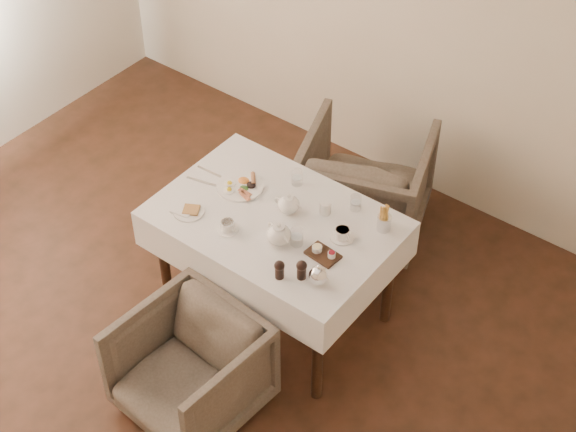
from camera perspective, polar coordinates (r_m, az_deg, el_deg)
The scene contains 20 objects.
table at distance 4.78m, azimuth -0.84°, elevation -1.12°, with size 1.28×0.88×0.75m.
armchair_near at distance 4.62m, azimuth -6.36°, elevation -9.84°, with size 0.65×0.67×0.61m, color #473E34.
armchair_far at distance 5.54m, azimuth 4.99°, elevation 2.05°, with size 0.76×0.78×0.71m, color #473E34.
breakfast_plate at distance 4.89m, azimuth -3.06°, elevation 1.99°, with size 0.26×0.26×0.03m.
side_plate at distance 4.76m, azimuth -6.52°, elevation 0.33°, with size 0.18×0.17×0.02m.
teapot_centre at distance 4.69m, azimuth 0.04°, elevation 0.83°, with size 0.16×0.12×0.13m, color white, non-canonical shape.
teapot_front at distance 4.51m, azimuth -0.59°, elevation -1.14°, with size 0.18×0.14×0.14m, color white, non-canonical shape.
creamer at distance 4.71m, azimuth 2.43°, elevation 0.55°, with size 0.06×0.06×0.07m, color white.
teacup_near at distance 4.63m, azimuth -3.94°, elevation -0.65°, with size 0.12×0.12×0.06m.
teacup_far at distance 4.58m, azimuth 3.53°, elevation -1.17°, with size 0.13×0.13×0.06m.
glass_left at distance 4.88m, azimuth 0.60°, elevation 2.50°, with size 0.06×0.06×0.09m, color silver.
glass_mid at distance 4.53m, azimuth 0.57°, elevation -1.36°, with size 0.07×0.07×0.10m, color silver.
glass_right at distance 4.74m, azimuth 4.40°, elevation 0.87°, with size 0.06×0.06×0.09m, color silver.
condiment_board at distance 4.49m, azimuth 2.27°, elevation -2.44°, with size 0.18×0.13×0.04m.
pepper_mill_left at distance 4.36m, azimuth -0.56°, elevation -3.48°, with size 0.05×0.05×0.11m, color black, non-canonical shape.
pepper_mill_right at distance 4.35m, azimuth 0.88°, elevation -3.48°, with size 0.05×0.05×0.11m, color black, non-canonical shape.
silver_pot at distance 4.33m, azimuth 1.98°, elevation -3.77°, with size 0.12×0.10×0.13m, color white, non-canonical shape.
fries_cup at distance 4.62m, azimuth 6.25°, elevation -0.21°, with size 0.08×0.08×0.16m.
cutlery_fork at distance 5.00m, azimuth -4.99°, elevation 2.83°, with size 0.02×0.19×0.00m, color silver.
cutlery_knife at distance 4.94m, azimuth -5.49°, elevation 2.20°, with size 0.02×0.21×0.00m, color silver.
Camera 1 is at (2.44, -1.71, 3.96)m, focal length 55.00 mm.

